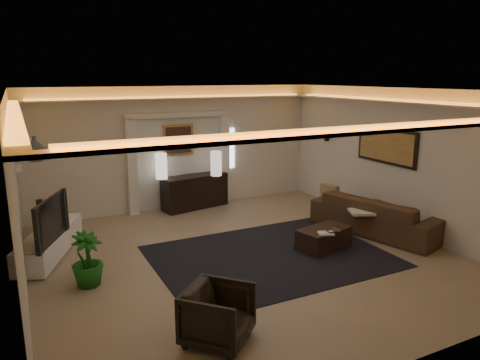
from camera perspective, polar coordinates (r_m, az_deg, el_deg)
name	(u,v)px	position (r m, az deg, el deg)	size (l,w,h in m)	color
floor	(245,256)	(8.06, 0.64, -9.71)	(7.00, 7.00, 0.00)	#9F866E
ceiling	(245,90)	(7.44, 0.70, 11.36)	(7.00, 7.00, 0.00)	white
wall_back	(178,148)	(10.80, -7.87, 4.05)	(7.00, 7.00, 0.00)	silver
wall_front	(402,244)	(4.90, 19.90, -7.71)	(7.00, 7.00, 0.00)	silver
wall_left	(17,202)	(6.82, -26.52, -2.54)	(7.00, 7.00, 0.00)	silver
wall_right	(397,160)	(9.70, 19.40, 2.41)	(7.00, 7.00, 0.00)	silver
cove_soffit	(245,108)	(7.45, 0.70, 9.21)	(7.00, 7.00, 0.04)	silver
daylight_slit	(230,148)	(11.29, -1.32, 4.06)	(0.25, 0.03, 1.00)	white
area_rug	(270,256)	(8.08, 3.86, -9.65)	(4.00, 3.00, 0.01)	black
pilaster_left	(132,167)	(10.46, -13.61, 1.56)	(0.22, 0.20, 2.20)	silver
pilaster_right	(224,159)	(11.18, -2.06, 2.66)	(0.22, 0.20, 2.20)	silver
alcove_header	(178,115)	(10.61, -7.83, 8.25)	(2.52, 0.20, 0.12)	silver
painting_frame	(178,140)	(10.74, -7.86, 5.08)	(0.74, 0.04, 0.74)	tan
painting_canvas	(179,140)	(10.72, -7.81, 5.07)	(0.62, 0.02, 0.62)	#4C2D1E
art_panel_frame	(387,146)	(9.85, 18.15, 4.13)	(0.04, 1.64, 0.74)	black
art_panel_gold	(386,146)	(9.83, 18.04, 4.12)	(0.02, 1.50, 0.62)	tan
wall_sconce	(327,136)	(11.21, 11.00, 5.46)	(0.12, 0.12, 0.22)	black
wall_niche	(19,169)	(8.14, -26.35, 1.29)	(0.10, 0.55, 0.04)	silver
console	(195,192)	(10.88, -5.77, -1.47)	(1.61, 0.50, 0.81)	black
lamp_left	(161,167)	(10.48, -9.98, 1.70)	(0.27, 0.27, 0.59)	white
lamp_right	(216,164)	(10.67, -3.06, 2.08)	(0.26, 0.26, 0.59)	beige
media_ledge	(50,242)	(8.76, -23.05, -7.32)	(0.54, 2.17, 0.41)	white
tv	(44,218)	(8.11, -23.70, -4.50)	(0.17, 1.31, 0.75)	black
figurine	(40,206)	(9.66, -24.14, -2.98)	(0.12, 0.12, 0.33)	black
ginger_jar	(35,149)	(8.57, -24.63, 3.62)	(0.42, 0.42, 0.44)	slate
plant	(87,259)	(7.25, -18.89, -9.55)	(0.47, 0.47, 0.85)	#185C15
sofa	(377,215)	(9.52, 17.00, -4.24)	(1.02, 2.61, 0.76)	brown
throw_blanket	(363,212)	(9.04, 15.37, -3.94)	(0.49, 0.40, 0.05)	white
throw_pillow	(329,194)	(10.18, 11.29, -1.81)	(0.13, 0.44, 0.44)	#988656
coffee_table	(324,238)	(8.50, 10.60, -7.23)	(0.99, 0.54, 0.37)	black
bowl	(333,230)	(8.21, 11.75, -6.26)	(0.26, 0.26, 0.06)	#3D281F
magazine	(326,232)	(8.13, 10.88, -6.55)	(0.27, 0.19, 0.03)	silver
armchair	(218,315)	(5.59, -2.82, -16.77)	(0.74, 0.76, 0.69)	black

